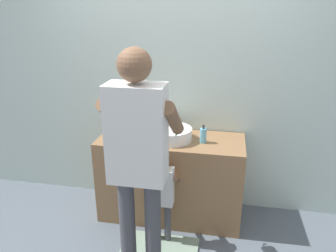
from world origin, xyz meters
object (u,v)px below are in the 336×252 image
at_px(toothbrush_cup, 133,131).
at_px(soap_bottle, 203,135).
at_px(adult_parent, 138,148).
at_px(child_toddler, 162,191).

xyz_separation_m(toothbrush_cup, soap_bottle, (0.65, -0.04, 0.02)).
distance_m(toothbrush_cup, adult_parent, 0.80).
distance_m(toothbrush_cup, child_toddler, 0.65).
relative_size(soap_bottle, child_toddler, 0.20).
xyz_separation_m(soap_bottle, child_toddler, (-0.29, -0.37, -0.38)).
relative_size(toothbrush_cup, child_toddler, 0.25).
height_order(toothbrush_cup, adult_parent, adult_parent).
relative_size(soap_bottle, adult_parent, 0.10).
xyz_separation_m(child_toddler, adult_parent, (-0.10, -0.33, 0.53)).
bearing_deg(adult_parent, child_toddler, 73.39).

